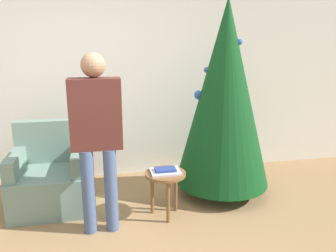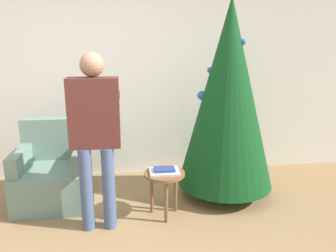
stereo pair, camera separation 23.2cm
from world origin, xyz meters
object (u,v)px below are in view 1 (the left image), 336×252
at_px(person_standing, 96,127).
at_px(christmas_tree, 225,94).
at_px(side_stool, 165,179).
at_px(armchair, 50,178).

bearing_deg(person_standing, christmas_tree, 19.88).
bearing_deg(side_stool, person_standing, -171.06).
relative_size(christmas_tree, person_standing, 1.34).
distance_m(armchair, side_stool, 1.28).
relative_size(christmas_tree, armchair, 2.46).
bearing_deg(person_standing, side_stool, 8.94).
distance_m(christmas_tree, side_stool, 1.16).
bearing_deg(christmas_tree, person_standing, -160.12).
bearing_deg(side_stool, armchair, 158.05).
height_order(armchair, side_stool, armchair).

